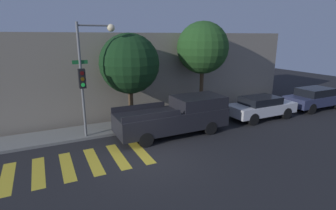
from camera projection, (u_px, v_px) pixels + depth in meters
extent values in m
plane|color=black|center=(150.00, 158.00, 10.95)|extent=(60.00, 60.00, 0.00)
cube|color=slate|center=(121.00, 127.00, 14.57)|extent=(26.00, 1.98, 0.14)
cube|color=gray|center=(101.00, 72.00, 17.74)|extent=(26.00, 6.00, 5.15)
cube|color=gold|center=(7.00, 178.00, 9.42)|extent=(0.45, 2.60, 0.00)
cube|color=gold|center=(38.00, 172.00, 9.86)|extent=(0.45, 2.60, 0.00)
cube|color=gold|center=(67.00, 166.00, 10.29)|extent=(0.45, 2.60, 0.00)
cube|color=gold|center=(94.00, 161.00, 10.73)|extent=(0.45, 2.60, 0.00)
cube|color=gold|center=(118.00, 156.00, 11.16)|extent=(0.45, 2.60, 0.00)
cube|color=gold|center=(140.00, 152.00, 11.59)|extent=(0.45, 2.60, 0.00)
cylinder|color=slate|center=(82.00, 83.00, 12.38)|extent=(0.12, 0.12, 5.58)
cube|color=black|center=(82.00, 79.00, 12.13)|extent=(0.30, 0.30, 0.90)
cylinder|color=#4C0C0C|center=(82.00, 73.00, 11.92)|extent=(0.18, 0.02, 0.18)
cylinder|color=#593D0A|center=(83.00, 79.00, 11.99)|extent=(0.18, 0.02, 0.18)
cylinder|color=#26E54C|center=(83.00, 85.00, 12.06)|extent=(0.18, 0.02, 0.18)
cube|color=#19662D|center=(80.00, 62.00, 12.12)|extent=(0.70, 0.02, 0.18)
cylinder|color=slate|center=(94.00, 25.00, 12.03)|extent=(1.54, 0.08, 0.08)
sphere|color=#F9E5B2|center=(111.00, 28.00, 12.38)|extent=(0.36, 0.36, 0.36)
cube|color=black|center=(172.00, 119.00, 13.45)|extent=(5.78, 2.01, 0.93)
cube|color=black|center=(198.00, 102.00, 13.93)|extent=(2.60, 1.85, 0.60)
cube|color=black|center=(139.00, 107.00, 13.45)|extent=(2.89, 0.08, 0.28)
cube|color=black|center=(152.00, 116.00, 11.91)|extent=(2.89, 0.08, 0.28)
cylinder|color=black|center=(192.00, 118.00, 15.13)|extent=(0.71, 0.22, 0.71)
cylinder|color=black|center=(210.00, 128.00, 13.54)|extent=(0.71, 0.22, 0.71)
cylinder|color=black|center=(133.00, 128.00, 13.60)|extent=(0.71, 0.22, 0.71)
cylinder|color=black|center=(146.00, 140.00, 12.01)|extent=(0.71, 0.22, 0.71)
cube|color=silver|center=(261.00, 108.00, 16.12)|extent=(4.33, 1.74, 0.60)
cube|color=black|center=(260.00, 100.00, 15.95)|extent=(2.25, 1.53, 0.43)
cylinder|color=black|center=(267.00, 107.00, 17.45)|extent=(0.71, 0.22, 0.71)
cylinder|color=black|center=(286.00, 113.00, 16.09)|extent=(0.71, 0.22, 0.71)
cylinder|color=black|center=(235.00, 112.00, 16.31)|extent=(0.71, 0.22, 0.71)
cylinder|color=black|center=(253.00, 119.00, 14.95)|extent=(0.71, 0.22, 0.71)
cube|color=#2D3351|center=(315.00, 99.00, 18.27)|extent=(4.48, 1.76, 0.63)
cube|color=black|center=(315.00, 92.00, 18.08)|extent=(2.33, 1.55, 0.50)
cylinder|color=black|center=(317.00, 99.00, 19.63)|extent=(0.71, 0.22, 0.71)
cylinder|color=black|center=(291.00, 103.00, 18.45)|extent=(0.71, 0.22, 0.71)
cylinder|color=black|center=(312.00, 109.00, 17.08)|extent=(0.71, 0.22, 0.71)
cylinder|color=#4C3823|center=(131.00, 106.00, 14.66)|extent=(0.27, 0.27, 2.31)
sphere|color=#143316|center=(129.00, 64.00, 14.05)|extent=(3.24, 3.24, 3.24)
cylinder|color=#4C3823|center=(201.00, 92.00, 16.53)|extent=(0.24, 0.24, 3.10)
sphere|color=#234C1E|center=(203.00, 48.00, 15.84)|extent=(3.14, 3.14, 3.14)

